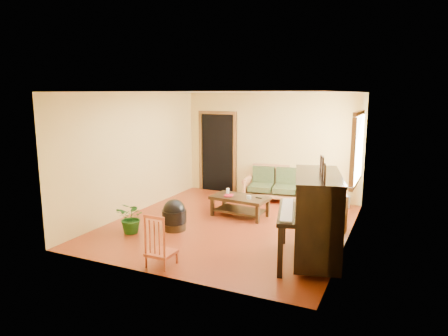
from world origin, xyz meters
The scene contains 16 objects.
floor centered at (0.00, 0.00, 0.00)m, with size 5.00×5.00×0.00m, color #64200D.
doorway centered at (-1.45, 2.48, 1.02)m, with size 1.08×0.16×2.05m, color black.
window centered at (2.21, 1.30, 1.50)m, with size 0.12×1.36×1.46m, color white.
sofa centered at (0.51, 2.17, 0.42)m, with size 1.96×0.82×0.84m, color #AB6B3E.
coffee_table centered at (-0.03, 0.61, 0.22)m, with size 1.19×0.65×0.43m, color black.
armchair centered at (1.82, 0.27, 0.41)m, with size 0.78×0.81×0.81m, color #AB6B3E.
piano centered at (1.92, -1.06, 0.69)m, with size 0.92×1.57×1.38m, color black.
footstool centered at (-0.84, -0.72, 0.22)m, with size 0.47×0.47×0.44m, color black.
red_chair centered at (-0.16, -2.20, 0.41)m, with size 0.39×0.42×0.83m, color #9A391C.
leaning_frame centered at (1.51, 2.36, 0.33)m, with size 0.50×0.11×0.66m, color #AF923A.
ceramic_crock centered at (1.92, 2.20, 0.13)m, with size 0.21×0.21×0.27m, color #354F9F.
potted_plant centered at (-1.46, -1.21, 0.30)m, with size 0.54×0.47×0.60m, color #1E5718.
book centered at (-0.35, 0.51, 0.44)m, with size 0.17×0.23×0.02m, color maroon.
candle centered at (-0.37, 0.72, 0.49)m, with size 0.07×0.07×0.12m, color white.
glass_jar centered at (0.21, 0.51, 0.47)m, with size 0.10×0.10×0.07m, color silver.
remote centered at (0.38, 0.64, 0.44)m, with size 0.14×0.04×0.01m, color black.
Camera 1 is at (3.08, -6.98, 2.56)m, focal length 32.00 mm.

